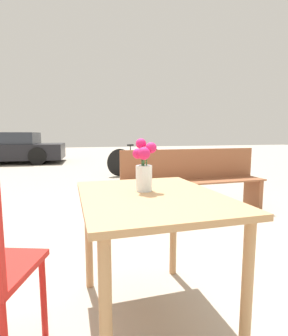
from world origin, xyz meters
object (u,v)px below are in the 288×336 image
Objects in this scene: table_front at (151,213)px; parked_car at (5,148)px; bench_near at (193,178)px; flower_vase at (144,169)px; bicycle at (136,161)px.

parked_car is at bearing 106.25° from table_front.
bench_near reaches higher than table_front.
parked_car is (-2.67, 9.11, -0.31)m from flower_vase.
bench_near is 3.52m from bicycle.
table_front is at bearing -73.75° from parked_car.
bench_near is at bearing -62.86° from parked_car.
flower_vase is at bearing 100.28° from table_front.
bench_near is 0.46× the size of parked_car.
parked_car reaches higher than bicycle.
parked_car is at bearing 106.31° from flower_vase.
bicycle is at bearing 88.00° from bench_near.
bench_near is at bearing 57.36° from table_front.
bicycle is (0.12, 3.52, -0.12)m from bench_near.
flower_vase reaches higher than table_front.
table_front is 0.24m from flower_vase.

